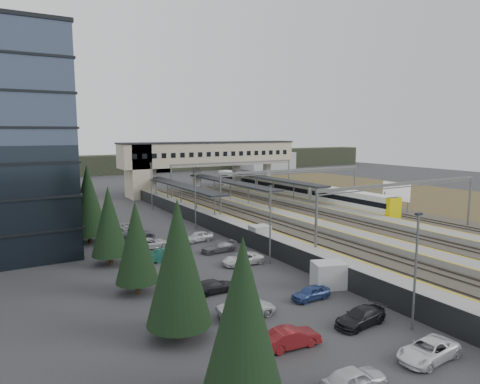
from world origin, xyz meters
TOP-DOWN VIEW (x-y plane):
  - ground at (0.00, 0.00)m, footprint 220.00×220.00m
  - conifer_row at (-22.00, -3.86)m, footprint 4.42×49.82m
  - car_park at (-13.92, -9.19)m, footprint 10.44×44.16m
  - lampposts at (-8.00, 1.25)m, footprint 0.50×53.25m
  - fence at (-6.50, 5.00)m, footprint 0.08×90.00m
  - relay_cabin_near at (-7.45, -16.08)m, footprint 3.19×2.76m
  - relay_cabin_far at (-4.17, -0.26)m, footprint 2.34×1.99m
  - rail_corridor at (9.34, 5.00)m, footprint 34.00×90.00m
  - canopies at (7.00, 27.00)m, footprint 23.10×30.00m
  - footbridge at (7.70, 42.00)m, footprint 40.40×6.40m
  - gantries at (12.00, 3.00)m, footprint 28.40×62.28m
  - train at (20.00, 26.65)m, footprint 2.61×54.43m
  - billboard at (26.58, 5.05)m, footprint 0.55×5.80m
  - scrub_east at (45.00, 5.00)m, footprint 34.00×120.00m
  - treeline_far at (23.81, 92.28)m, footprint 170.00×19.00m

SIDE VIEW (x-z plane):
  - ground at x=0.00m, z-range 0.00..0.00m
  - scrub_east at x=45.00m, z-range 0.00..0.06m
  - rail_corridor at x=9.34m, z-range -0.17..0.75m
  - car_park at x=-13.92m, z-range -0.04..1.25m
  - fence at x=-6.50m, z-range 0.00..2.00m
  - relay_cabin_far at x=-4.17m, z-range 0.00..2.07m
  - relay_cabin_near at x=-7.45m, z-range 0.00..2.24m
  - train at x=20.00m, z-range 0.23..3.51m
  - treeline_far at x=23.81m, z-range -0.55..6.45m
  - billboard at x=26.58m, z-range 0.83..5.73m
  - canopies at x=7.00m, z-range 2.28..5.56m
  - lampposts at x=-8.00m, z-range 0.30..8.37m
  - conifer_row at x=-22.00m, z-range 0.09..9.59m
  - gantries at x=12.00m, z-range 2.41..9.58m
  - footbridge at x=7.70m, z-range 2.33..13.53m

